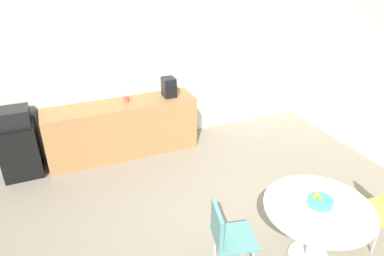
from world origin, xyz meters
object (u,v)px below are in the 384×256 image
at_px(chair_teal, 226,233).
at_px(mini_fridge, 20,150).
at_px(fruit_bowl, 320,201).
at_px(round_table, 317,216).
at_px(microwave, 12,118).
at_px(mug_white, 126,99).
at_px(coffee_maker, 169,87).

bearing_deg(chair_teal, mini_fridge, 125.06).
height_order(mini_fridge, fruit_bowl, fruit_bowl).
distance_m(round_table, fruit_bowl, 0.17).
distance_m(microwave, mug_white, 1.68).
bearing_deg(coffee_maker, round_table, -79.78).
bearing_deg(mug_white, fruit_bowl, -67.17).
bearing_deg(coffee_maker, mug_white, 176.84).
xyz_separation_m(chair_teal, fruit_bowl, (0.98, -0.20, 0.24)).
relative_size(mug_white, coffee_maker, 0.40).
height_order(round_table, mug_white, mug_white).
relative_size(chair_teal, coffee_maker, 2.59).
relative_size(chair_teal, fruit_bowl, 3.28).
bearing_deg(mug_white, coffee_maker, -3.16).
distance_m(mug_white, coffee_maker, 0.72).
bearing_deg(mug_white, mini_fridge, -178.66).
height_order(mug_white, coffee_maker, coffee_maker).
height_order(chair_teal, fruit_bowl, same).
xyz_separation_m(round_table, fruit_bowl, (0.03, 0.02, 0.17)).
xyz_separation_m(mini_fridge, microwave, (0.00, 0.00, 0.54)).
height_order(microwave, round_table, microwave).
height_order(microwave, fruit_bowl, microwave).
distance_m(round_table, chair_teal, 0.98).
relative_size(round_table, mug_white, 8.69).
xyz_separation_m(chair_teal, coffee_maker, (0.41, 2.82, 0.54)).
distance_m(mini_fridge, microwave, 0.54).
bearing_deg(coffee_maker, microwave, 180.00).
bearing_deg(fruit_bowl, round_table, -139.29).
height_order(microwave, mug_white, microwave).
distance_m(fruit_bowl, mug_white, 3.32).
relative_size(round_table, coffee_maker, 3.50).
bearing_deg(round_table, coffee_maker, 100.22).
height_order(mini_fridge, mug_white, mug_white).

